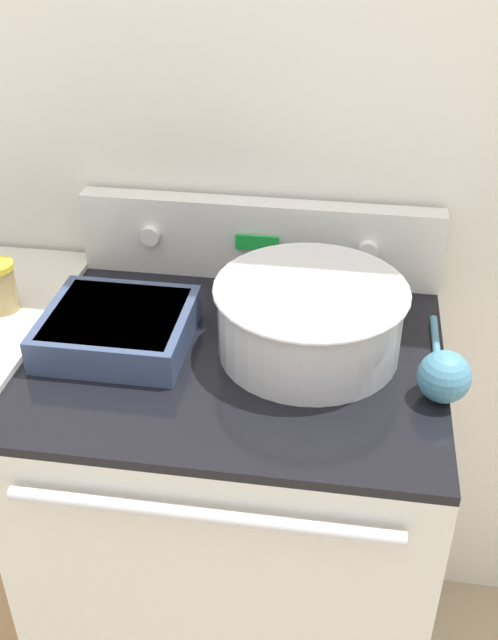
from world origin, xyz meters
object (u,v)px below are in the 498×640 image
object	(u,v)px
ladle	(444,375)
spice_jar_yellow_cap	(0,286)
mixing_bowl	(310,315)
casserole_dish	(117,326)

from	to	relation	value
ladle	spice_jar_yellow_cap	world-z (taller)	spice_jar_yellow_cap
mixing_bowl	ladle	bearing A→B (deg)	-22.70
mixing_bowl	ladle	size ratio (longest dim) A/B	1.21
mixing_bowl	casserole_dish	size ratio (longest dim) A/B	1.31
mixing_bowl	spice_jar_yellow_cap	distance (m)	0.61
casserole_dish	spice_jar_yellow_cap	bearing A→B (deg)	165.88
casserole_dish	ladle	xyz separation A→B (m)	(0.58, -0.07, 0.01)
spice_jar_yellow_cap	mixing_bowl	bearing A→B (deg)	-3.45
ladle	mixing_bowl	bearing A→B (deg)	157.30
mixing_bowl	ladle	xyz separation A→B (m)	(0.23, -0.10, -0.04)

